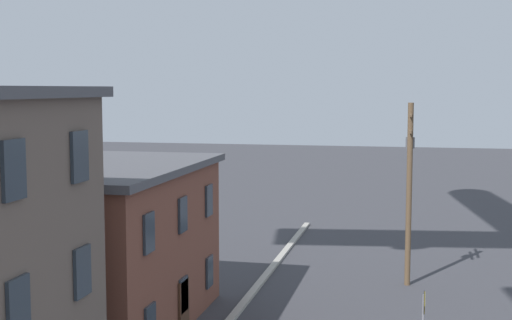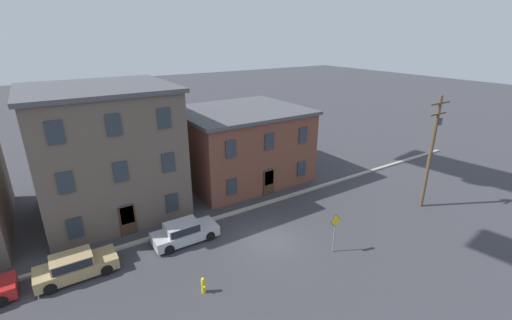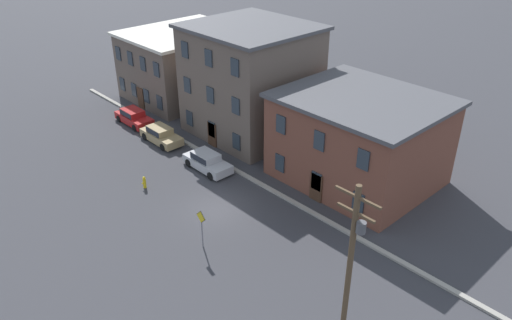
{
  "view_description": "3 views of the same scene",
  "coord_description": "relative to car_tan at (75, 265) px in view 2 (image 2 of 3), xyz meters",
  "views": [
    {
      "loc": [
        -22.34,
        -2.89,
        9.8
      ],
      "look_at": [
        0.84,
        2.26,
        7.42
      ],
      "focal_mm": 50.0,
      "sensor_mm": 36.0,
      "label": 1
    },
    {
      "loc": [
        -11.7,
        -16.49,
        13.38
      ],
      "look_at": [
        1.77,
        4.41,
        4.15
      ],
      "focal_mm": 24.0,
      "sensor_mm": 36.0,
      "label": 2
    },
    {
      "loc": [
        23.47,
        -18.1,
        20.16
      ],
      "look_at": [
        1.48,
        2.45,
        3.62
      ],
      "focal_mm": 35.0,
      "sensor_mm": 36.0,
      "label": 3
    }
  ],
  "objects": [
    {
      "name": "ground_plane",
      "position": [
        11.62,
        -3.06,
        -0.75
      ],
      "size": [
        200.0,
        200.0,
        0.0
      ],
      "primitive_type": "plane",
      "color": "#38383D"
    },
    {
      "name": "fire_hydrant",
      "position": [
        5.7,
        -5.29,
        -0.27
      ],
      "size": [
        0.24,
        0.34,
        0.96
      ],
      "color": "yellow",
      "rests_on": "ground_plane"
    },
    {
      "name": "car_silver",
      "position": [
        6.68,
        -0.03,
        0.0
      ],
      "size": [
        4.4,
        1.92,
        1.43
      ],
      "color": "#B7B7BC",
      "rests_on": "ground_plane"
    },
    {
      "name": "car_tan",
      "position": [
        0.0,
        0.0,
        0.0
      ],
      "size": [
        4.4,
        1.92,
        1.43
      ],
      "color": "tan",
      "rests_on": "ground_plane"
    },
    {
      "name": "kerb_strip",
      "position": [
        11.62,
        1.44,
        -0.67
      ],
      "size": [
        56.0,
        0.36,
        0.16
      ],
      "primitive_type": "cube",
      "color": "#9E998E",
      "rests_on": "ground_plane"
    },
    {
      "name": "apartment_midblock",
      "position": [
        3.73,
        7.53,
        4.2
      ],
      "size": [
        10.26,
        9.71,
        9.87
      ],
      "color": "#66564C",
      "rests_on": "ground_plane"
    },
    {
      "name": "utility_pole",
      "position": [
        25.05,
        -5.79,
        4.38
      ],
      "size": [
        2.4,
        0.44,
        9.12
      ],
      "color": "brown",
      "rests_on": "ground_plane"
    },
    {
      "name": "caution_sign",
      "position": [
        14.36,
        -6.43,
        1.08
      ],
      "size": [
        0.89,
        0.08,
        2.75
      ],
      "color": "slate",
      "rests_on": "ground_plane"
    },
    {
      "name": "apartment_far",
      "position": [
        15.71,
        7.66,
        2.65
      ],
      "size": [
        11.54,
        9.96,
        6.78
      ],
      "color": "brown",
      "rests_on": "ground_plane"
    }
  ]
}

